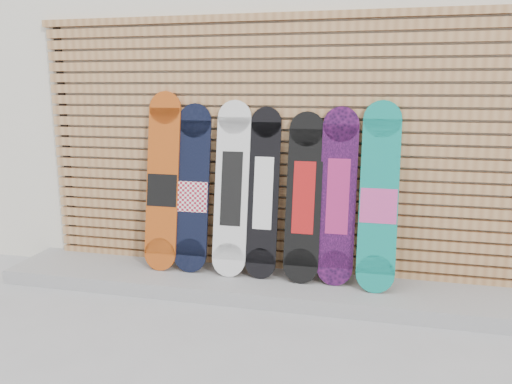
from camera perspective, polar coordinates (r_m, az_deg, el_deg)
ground at (r=3.69m, az=1.26°, el=-15.66°), size 80.00×80.00×0.00m
building at (r=6.70m, az=12.04°, el=12.49°), size 12.00×5.00×3.60m
concrete_step at (r=4.29m, az=1.19°, el=-10.63°), size 4.60×0.70×0.12m
slat_wall at (r=4.28m, az=2.07°, el=5.22°), size 4.26×0.08×2.29m
snowboard_0 at (r=4.45m, az=-10.63°, el=1.05°), size 0.29×0.30×1.55m
snowboard_1 at (r=4.36m, az=-7.28°, el=0.28°), size 0.30×0.29×1.45m
snowboard_2 at (r=4.24m, az=-2.80°, el=0.38°), size 0.29×0.31×1.48m
snowboard_3 at (r=4.19m, az=0.85°, el=-0.13°), size 0.26×0.29×1.43m
snowboard_4 at (r=4.12m, az=5.49°, el=-0.64°), size 0.29×0.32×1.39m
snowboard_5 at (r=4.10m, az=9.34°, el=-0.50°), size 0.29×0.29×1.44m
snowboard_6 at (r=4.05m, az=13.86°, el=-0.64°), size 0.30×0.37×1.49m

